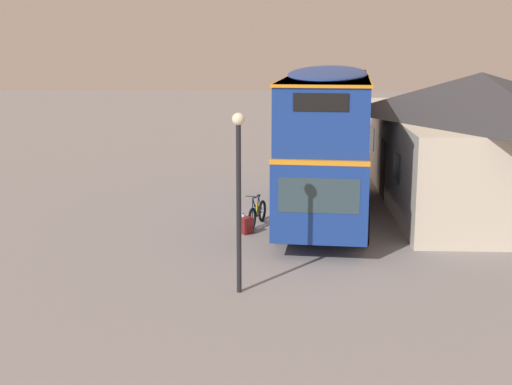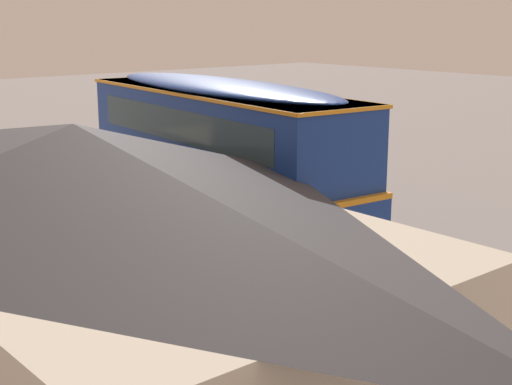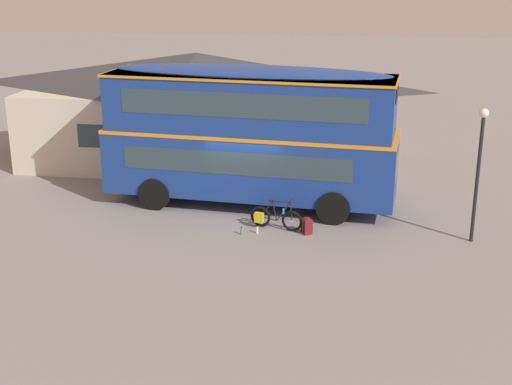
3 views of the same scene
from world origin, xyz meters
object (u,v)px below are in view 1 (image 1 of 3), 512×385
Objects in this scene: double_decker_bus at (327,136)px; street_lamp at (239,181)px; water_bottle_clear_plastic at (243,217)px; touring_bicycle at (257,213)px; water_bottle_green_metal at (239,214)px; backpack_on_ground at (247,225)px.

double_decker_bus is 7.49m from street_lamp.
street_lamp reaches higher than water_bottle_clear_plastic.
water_bottle_clear_plastic is (-0.47, -0.46, -0.26)m from touring_bicycle.
water_bottle_green_metal is at bearing -145.83° from touring_bicycle.
water_bottle_clear_plastic is at bearing -76.69° from double_decker_bus.
double_decker_bus reaches higher than backpack_on_ground.
double_decker_bus is at bearing 116.79° from touring_bicycle.
water_bottle_clear_plastic is (-1.52, -0.21, -0.16)m from backpack_on_ground.
water_bottle_clear_plastic is 0.49m from water_bottle_green_metal.
backpack_on_ground is 5.48m from street_lamp.
touring_bicycle reaches higher than backpack_on_ground.
street_lamp is (4.98, 0.10, 2.28)m from backpack_on_ground.
water_bottle_clear_plastic is (0.62, -2.63, -2.53)m from double_decker_bus.
backpack_on_ground is 2.17× the size of water_bottle_green_metal.
backpack_on_ground is 1.55m from water_bottle_clear_plastic.
water_bottle_green_metal is (-0.94, -0.63, -0.26)m from touring_bicycle.
street_lamp is (6.50, 0.32, 2.44)m from water_bottle_clear_plastic.
backpack_on_ground reaches higher than water_bottle_green_metal.
touring_bicycle is 3.22× the size of backpack_on_ground.
backpack_on_ground is at bearing -178.81° from street_lamp.
double_decker_bus is 3.70m from water_bottle_clear_plastic.
water_bottle_clear_plastic is at bearing -172.03° from backpack_on_ground.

